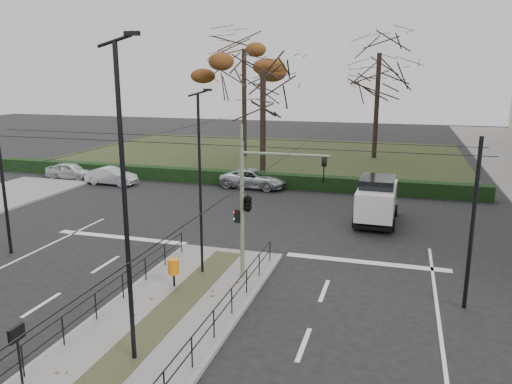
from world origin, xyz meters
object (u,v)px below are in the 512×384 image
litter_bin (174,267)px  bare_tree_near (263,79)px  white_van (377,199)px  streetlamp_median_near (126,205)px  parked_car_first (70,171)px  info_panel (17,342)px  bare_tree_center (379,61)px  parked_car_second (112,176)px  parked_car_fourth (254,179)px  rust_tree (244,49)px  streetlamp_median_far (200,183)px  traffic_light (250,201)px

litter_bin → bare_tree_near: (-2.16, 20.10, 6.66)m
litter_bin → white_van: 13.18m
streetlamp_median_near → parked_car_first: 27.82m
info_panel → litter_bin: bearing=84.0°
parked_car_first → bare_tree_center: bearing=-53.9°
parked_car_second → litter_bin: bearing=-139.3°
bare_tree_near → streetlamp_median_near: bearing=-82.6°
bare_tree_center → parked_car_fourth: bearing=-115.7°
info_panel → white_van: size_ratio=0.39×
parked_car_fourth → info_panel: bearing=-172.7°
bare_tree_near → rust_tree: bearing=114.6°
streetlamp_median_near → parked_car_fourth: 22.87m
parked_car_fourth → streetlamp_median_near: bearing=-167.8°
parked_car_first → bare_tree_center: bare_tree_center is taller
info_panel → streetlamp_median_far: (1.25, 8.66, 2.23)m
streetlamp_median_near → bare_tree_near: 25.28m
parked_car_second → bare_tree_center: 26.38m
streetlamp_median_far → parked_car_fourth: 16.43m
streetlamp_median_far → white_van: 11.83m
traffic_light → white_van: size_ratio=1.13×
parked_car_first → streetlamp_median_near: bearing=-141.4°
parked_car_fourth → rust_tree: rust_tree is taller
parked_car_first → bare_tree_center: 28.86m
traffic_light → rust_tree: size_ratio=0.40×
parked_car_first → parked_car_fourth: parked_car_fourth is taller
litter_bin → traffic_light: bearing=32.1°
litter_bin → streetlamp_median_near: (1.08, -4.80, 3.71)m
litter_bin → streetlamp_median_far: bearing=72.4°
white_van → parked_car_fourth: bearing=145.1°
info_panel → rust_tree: 39.13m
white_van → bare_tree_center: 23.16m
rust_tree → streetlamp_median_far: bearing=-75.5°
streetlamp_median_far → streetlamp_median_near: bearing=-84.9°
streetlamp_median_near → parked_car_first: streetlamp_median_near is taller
parked_car_second → parked_car_fourth: 10.51m
streetlamp_median_near → bare_tree_center: bearing=83.5°
white_van → bare_tree_near: size_ratio=0.44×
streetlamp_median_far → parked_car_fourth: size_ratio=1.53×
streetlamp_median_near → info_panel: bearing=-128.9°
streetlamp_median_far → rust_tree: size_ratio=0.54×
white_van → bare_tree_near: bearing=135.4°
traffic_light → rust_tree: 31.31m
parked_car_fourth → bare_tree_center: bare_tree_center is taller
litter_bin → rust_tree: (-6.97, 30.59, 9.34)m
parked_car_second → bare_tree_near: (10.29, 4.53, 6.94)m
bare_tree_center → bare_tree_near: size_ratio=1.21×
info_panel → parked_car_first: (-15.82, 23.40, -0.96)m
traffic_light → bare_tree_near: bare_tree_near is taller
bare_tree_near → parked_car_first: bearing=-165.4°
white_van → traffic_light: bearing=-113.7°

